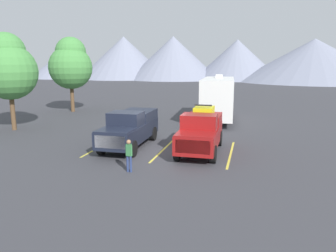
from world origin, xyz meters
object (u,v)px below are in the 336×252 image
Objects in this scene: pickup_truck_a at (130,127)px; camper_trailer_a at (218,97)px; pickup_truck_b at (201,131)px; person_a at (129,153)px.

pickup_truck_a is 0.63× the size of camper_trailer_a.
pickup_truck_b reaches higher than person_a.
pickup_truck_b is 5.08m from person_a.
pickup_truck_a is 4.75m from person_a.
pickup_truck_a is 10.89m from camper_trailer_a.
pickup_truck_b is at bearing 58.70° from person_a.
pickup_truck_b is 0.57× the size of camper_trailer_a.
camper_trailer_a is at bearing 80.14° from person_a.
person_a is at bearing -99.86° from camper_trailer_a.
person_a is (1.66, -4.45, -0.27)m from pickup_truck_a.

